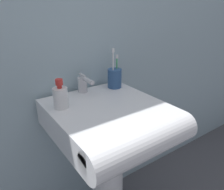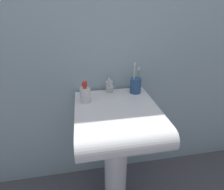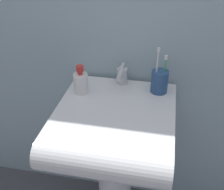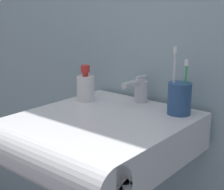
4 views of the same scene
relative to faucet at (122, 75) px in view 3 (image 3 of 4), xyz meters
The scene contains 5 objects.
sink_pedestal 0.55m from the faucet, 87.52° to the right, with size 0.16×0.16×0.68m, color white.
sink_basin 0.27m from the faucet, 88.02° to the right, with size 0.49×0.56×0.12m.
faucet is the anchor object (origin of this frame).
toothbrush_cup 0.18m from the faucet, ahead, with size 0.08×0.08×0.22m.
soap_bottle 0.20m from the faucet, 148.53° to the right, with size 0.06×0.06×0.13m.
Camera 3 is at (0.18, -0.94, 1.48)m, focal length 45.00 mm.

